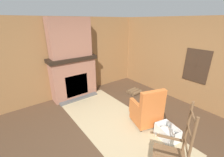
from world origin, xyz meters
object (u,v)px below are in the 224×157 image
armchair (147,112)px  oil_lamp_vase (62,55)px  firewood_stack (134,91)px  storage_case (83,53)px  laundry_basket (167,132)px

armchair → oil_lamp_vase: bearing=40.0°
firewood_stack → storage_case: bearing=-129.6°
firewood_stack → storage_case: size_ratio=2.02×
armchair → laundry_basket: bearing=-162.0°
firewood_stack → storage_case: storage_case is taller
armchair → firewood_stack: armchair is taller
oil_lamp_vase → storage_case: (0.00, 0.68, -0.02)m
armchair → storage_case: storage_case is taller
armchair → storage_case: size_ratio=4.79×
laundry_basket → storage_case: 3.34m
storage_case → armchair: bearing=7.6°
laundry_basket → oil_lamp_vase: (-3.07, -1.01, 1.29)m
firewood_stack → laundry_basket: (1.97, -0.99, 0.09)m
armchair → oil_lamp_vase: (-2.48, -1.01, 1.07)m
firewood_stack → armchair: bearing=-35.7°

